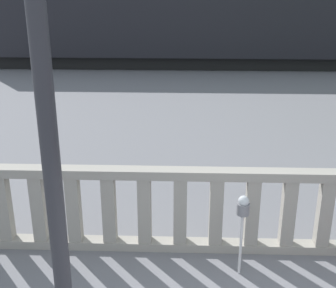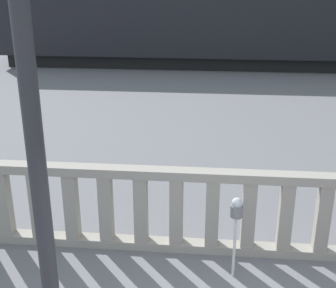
% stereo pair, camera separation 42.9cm
% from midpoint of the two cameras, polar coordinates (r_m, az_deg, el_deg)
% --- Properties ---
extents(balustrade, '(15.29, 0.24, 1.37)m').
position_cam_midpoint_polar(balustrade, '(7.23, 9.31, -8.34)').
color(balustrade, gray).
rests_on(balustrade, ground).
extents(lamppost, '(0.43, 0.43, 5.28)m').
position_cam_midpoint_polar(lamppost, '(4.91, -13.54, -0.04)').
color(lamppost, '#2D2D33').
rests_on(lamppost, ground).
extents(parking_meter, '(0.18, 0.18, 1.25)m').
position_cam_midpoint_polar(parking_meter, '(6.56, 10.22, -8.40)').
color(parking_meter, silver).
rests_on(parking_meter, ground).
extents(train_near, '(24.28, 2.73, 3.84)m').
position_cam_midpoint_polar(train_near, '(20.96, 15.56, 13.61)').
color(train_near, black).
rests_on(train_near, ground).
extents(train_far, '(28.03, 2.97, 4.48)m').
position_cam_midpoint_polar(train_far, '(29.05, -5.12, 16.81)').
color(train_far, black).
rests_on(train_far, ground).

